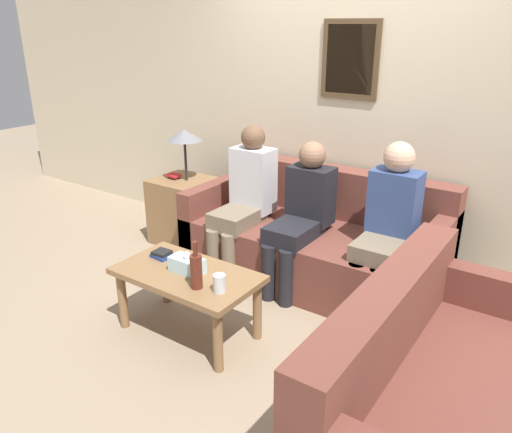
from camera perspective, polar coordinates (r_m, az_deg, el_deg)
ground_plane at (r=3.81m, az=2.52°, el=-9.86°), size 16.00×16.00×0.00m
wall_back at (r=4.24m, az=10.59°, el=11.89°), size 9.00×0.08×2.60m
couch_main at (r=4.10m, az=6.73°, el=-2.94°), size 2.04×0.94×0.85m
couch_side at (r=2.64m, az=20.75°, el=-19.56°), size 0.94×1.67×0.85m
coffee_table at (r=3.32m, az=-7.85°, el=-7.41°), size 0.95×0.53×0.46m
side_table_with_lamp at (r=4.76m, az=-8.30°, el=1.24°), size 0.50×0.50×1.09m
wine_bottle at (r=3.05m, az=-6.85°, el=-6.14°), size 0.07×0.07×0.31m
drinking_glass at (r=3.02m, az=-4.20°, el=-7.64°), size 0.08×0.08×0.11m
book_stack at (r=3.51m, az=-10.70°, el=-4.26°), size 0.14×0.12×0.05m
tissue_box at (r=3.27m, az=-7.88°, el=-5.47°), size 0.23×0.12×0.15m
person_left at (r=4.07m, az=-1.27°, el=2.41°), size 0.34×0.61×1.21m
person_middle at (r=3.83m, az=5.24°, el=0.59°), size 0.34×0.64×1.14m
person_right at (r=3.61m, az=14.80°, el=-0.60°), size 0.34×0.58×1.22m
teddy_bear at (r=3.02m, az=10.17°, el=-16.87°), size 0.17×0.17×0.27m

